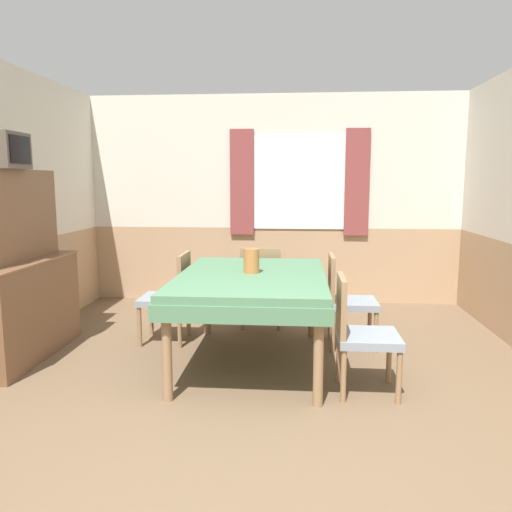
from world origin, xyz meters
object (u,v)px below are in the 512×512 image
at_px(chair_left_far, 171,294).
at_px(vase, 251,261).
at_px(dining_table, 252,286).
at_px(chair_right_far, 346,297).
at_px(tv, 4,151).
at_px(chair_head_window, 261,283).
at_px(sideboard, 18,281).
at_px(chair_right_near, 359,330).

distance_m(chair_left_far, vase, 1.04).
bearing_deg(dining_table, chair_right_far, 32.21).
xyz_separation_m(chair_right_far, tv, (-2.83, -0.66, 1.32)).
bearing_deg(dining_table, tv, -176.02).
bearing_deg(chair_right_far, vase, -60.14).
relative_size(chair_head_window, tv, 2.35).
height_order(chair_left_far, tv, tv).
xyz_separation_m(chair_left_far, sideboard, (-1.20, -0.54, 0.22)).
bearing_deg(vase, dining_table, -79.12).
bearing_deg(sideboard, dining_table, 0.59).
xyz_separation_m(dining_table, vase, (-0.01, 0.04, 0.20)).
bearing_deg(chair_right_far, chair_left_far, -90.00).
distance_m(dining_table, chair_right_near, 1.00).
height_order(chair_right_near, tv, tv).
relative_size(chair_head_window, chair_right_far, 1.00).
distance_m(chair_left_far, sideboard, 1.33).
bearing_deg(sideboard, chair_head_window, 28.79).
relative_size(chair_head_window, chair_left_far, 1.00).
bearing_deg(chair_right_far, dining_table, -57.79).
bearing_deg(tv, chair_left_far, 29.40).
distance_m(chair_right_far, sideboard, 2.91).
bearing_deg(dining_table, chair_left_far, 147.79).
xyz_separation_m(dining_table, chair_right_near, (0.83, -0.52, -0.21)).
bearing_deg(chair_left_far, chair_right_far, -90.00).
xyz_separation_m(chair_right_near, chair_head_window, (-0.83, 1.61, 0.00)).
bearing_deg(tv, sideboard, 101.98).
height_order(chair_right_far, tv, tv).
height_order(chair_head_window, tv, tv).
xyz_separation_m(dining_table, sideboard, (-2.03, -0.02, 0.01)).
bearing_deg(chair_left_far, dining_table, -122.21).
relative_size(dining_table, chair_head_window, 2.06).
xyz_separation_m(dining_table, tv, (-2.00, -0.14, 1.11)).
distance_m(chair_right_near, tv, 3.14).
height_order(sideboard, vase, sideboard).
xyz_separation_m(chair_right_near, sideboard, (-2.85, 0.50, 0.22)).
relative_size(chair_left_far, tv, 2.35).
bearing_deg(chair_right_near, chair_right_far, -180.00).
bearing_deg(chair_right_near, sideboard, -99.95).
xyz_separation_m(dining_table, chair_head_window, (0.00, 1.09, -0.21)).
bearing_deg(sideboard, vase, 1.78).
relative_size(chair_left_far, vase, 4.20).
relative_size(chair_left_far, sideboard, 0.53).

